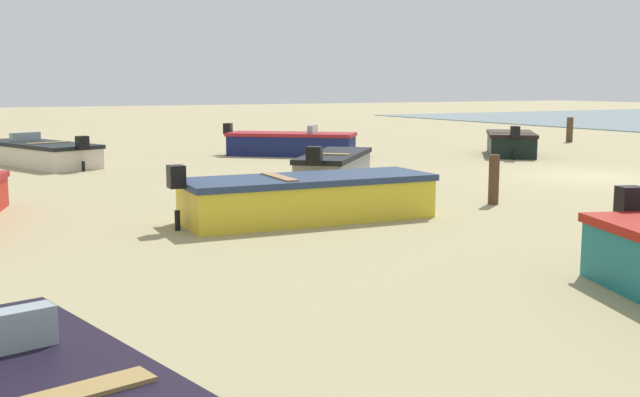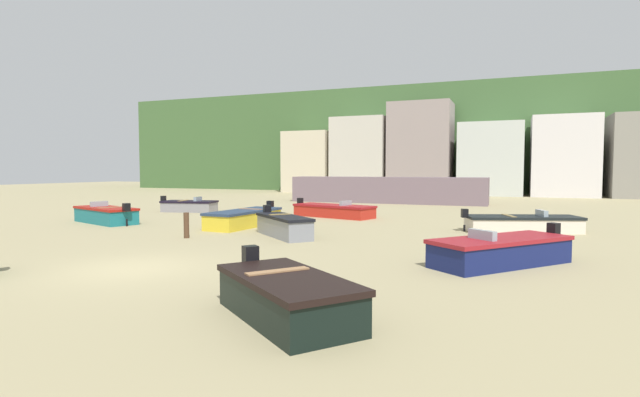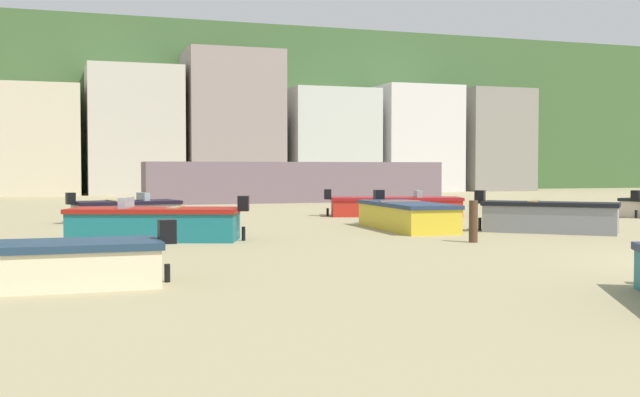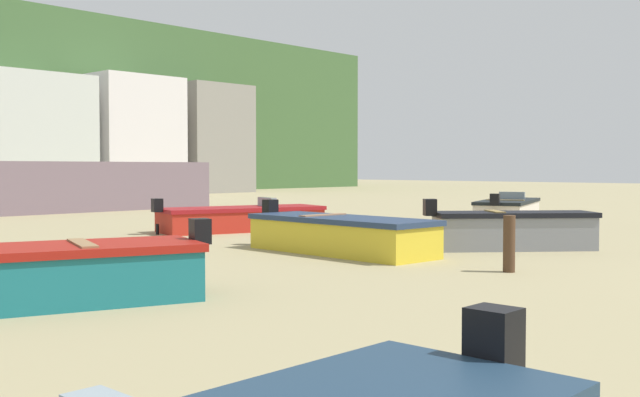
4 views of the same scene
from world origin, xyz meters
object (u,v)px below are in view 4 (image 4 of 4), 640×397
boat_red_0 (241,219)px  boat_yellow_5 (340,235)px  boat_teal_3 (45,275)px  mooring_post_mid_beach (509,244)px  boat_cream_8 (508,209)px  boat_grey_9 (513,230)px

boat_red_0 → boat_yellow_5: bearing=-4.4°
boat_teal_3 → mooring_post_mid_beach: boat_teal_3 is taller
boat_teal_3 → boat_yellow_5: size_ratio=0.92×
boat_cream_8 → boat_grey_9: boat_grey_9 is taller
boat_yellow_5 → mooring_post_mid_beach: size_ratio=4.78×
boat_red_0 → boat_yellow_5: 6.83m
boat_red_0 → boat_teal_3: boat_teal_3 is taller
boat_teal_3 → boat_yellow_5: 7.96m
boat_red_0 → boat_teal_3: (-10.34, -7.67, 0.06)m
boat_red_0 → boat_teal_3: size_ratio=1.16×
boat_red_0 → boat_yellow_5: (-2.49, -6.36, 0.05)m
boat_cream_8 → mooring_post_mid_beach: mooring_post_mid_beach is taller
boat_red_0 → boat_cream_8: boat_red_0 is taller
boat_teal_3 → boat_grey_9: size_ratio=1.29×
boat_cream_8 → mooring_post_mid_beach: (-13.22, -7.42, 0.16)m
mooring_post_mid_beach → boat_cream_8: bearing=29.3°
boat_red_0 → mooring_post_mid_beach: 11.14m
boat_teal_3 → boat_cream_8: boat_teal_3 is taller
boat_teal_3 → mooring_post_mid_beach: bearing=-92.7°
boat_yellow_5 → boat_grey_9: (3.44, -2.53, 0.04)m
boat_cream_8 → boat_teal_3: bearing=-97.8°
boat_grey_9 → mooring_post_mid_beach: boat_grey_9 is taller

